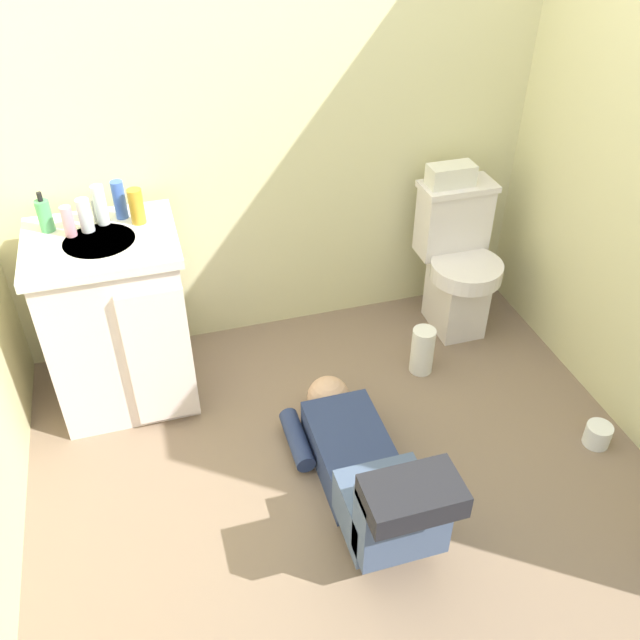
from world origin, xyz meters
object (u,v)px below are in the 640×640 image
(person_plumber, at_px, (367,472))
(bottle_blue, at_px, (119,200))
(toilet, at_px, (457,262))
(vanity_cabinet, at_px, (118,320))
(tissue_box, at_px, (451,175))
(toilet_paper_roll, at_px, (598,435))
(soap_dispenser, at_px, (45,215))
(bottle_pink, at_px, (68,221))
(faucet, at_px, (95,210))
(bottle_clear, at_px, (85,215))
(bottle_amber, at_px, (137,206))
(bottle_white, at_px, (100,205))
(paper_towel_roll, at_px, (422,350))

(person_plumber, distance_m, bottle_blue, 1.47)
(toilet, distance_m, vanity_cabinet, 1.64)
(vanity_cabinet, xyz_separation_m, tissue_box, (1.60, 0.18, 0.38))
(bottle_blue, distance_m, toilet_paper_roll, 2.22)
(tissue_box, distance_m, soap_dispenser, 1.79)
(tissue_box, xyz_separation_m, bottle_pink, (-1.70, -0.12, 0.08))
(toilet, xyz_separation_m, tissue_box, (-0.05, 0.09, 0.43))
(faucet, relative_size, person_plumber, 0.09)
(tissue_box, bearing_deg, vanity_cabinet, -173.69)
(bottle_clear, xyz_separation_m, toilet_paper_roll, (1.91, -0.96, -0.84))
(person_plumber, height_order, bottle_amber, bottle_amber)
(bottle_white, bearing_deg, bottle_amber, -13.66)
(faucet, height_order, bottle_blue, bottle_blue)
(bottle_pink, bearing_deg, tissue_box, 4.00)
(tissue_box, distance_m, toilet_paper_roll, 1.33)
(soap_dispenser, relative_size, toilet_paper_roll, 1.51)
(bottle_amber, bearing_deg, tissue_box, 3.50)
(bottle_amber, bearing_deg, toilet, -0.11)
(toilet, xyz_separation_m, bottle_amber, (-1.48, 0.00, 0.53))
(vanity_cabinet, xyz_separation_m, bottle_pink, (-0.11, 0.06, 0.46))
(vanity_cabinet, distance_m, faucet, 0.47)
(bottle_blue, relative_size, paper_towel_roll, 0.67)
(toilet, bearing_deg, bottle_blue, 177.51)
(soap_dispenser, height_order, bottle_clear, soap_dispenser)
(faucet, bearing_deg, toilet_paper_roll, -28.88)
(tissue_box, relative_size, soap_dispenser, 1.33)
(tissue_box, height_order, bottle_pink, bottle_pink)
(person_plumber, bearing_deg, bottle_clear, 131.40)
(vanity_cabinet, distance_m, bottle_white, 0.50)
(tissue_box, xyz_separation_m, soap_dispenser, (-1.79, -0.05, 0.09))
(paper_towel_roll, xyz_separation_m, toilet_paper_roll, (0.53, -0.65, -0.07))
(soap_dispenser, bearing_deg, toilet, -1.25)
(soap_dispenser, relative_size, bottle_blue, 1.04)
(bottle_amber, bearing_deg, soap_dispenser, 173.99)
(faucet, relative_size, paper_towel_roll, 0.42)
(bottle_white, bearing_deg, person_plumber, -51.95)
(bottle_pink, relative_size, bottle_blue, 0.78)
(bottle_pink, bearing_deg, person_plumber, -45.91)
(toilet, xyz_separation_m, bottle_pink, (-1.75, -0.03, 0.51))
(person_plumber, relative_size, toilet_paper_roll, 9.68)
(person_plumber, xyz_separation_m, toilet_paper_roll, (1.05, 0.01, -0.13))
(bottle_blue, bearing_deg, bottle_clear, -151.69)
(person_plumber, relative_size, bottle_blue, 6.65)
(vanity_cabinet, bearing_deg, toilet_paper_roll, -25.38)
(toilet, height_order, bottle_amber, bottle_amber)
(person_plumber, relative_size, bottle_amber, 7.28)
(bottle_amber, bearing_deg, bottle_clear, -177.07)
(vanity_cabinet, relative_size, faucet, 8.20)
(tissue_box, distance_m, bottle_pink, 1.71)
(bottle_white, bearing_deg, bottle_pink, -152.99)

